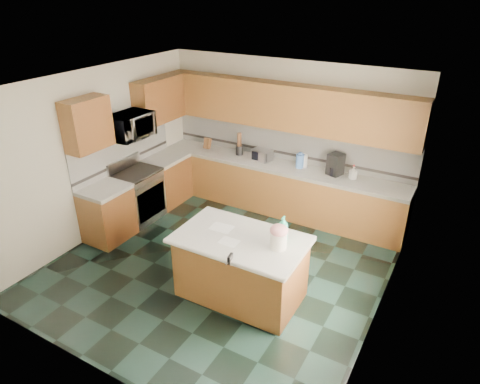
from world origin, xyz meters
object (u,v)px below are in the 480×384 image
Objects in this scene: toaster_oven at (262,155)px; knife_block at (207,143)px; island_top at (241,239)px; treat_jar at (279,240)px; coffee_maker at (336,164)px; island_base at (241,269)px; soap_bottle_island at (283,228)px.

knife_block is at bearing -166.14° from toaster_oven.
island_top is 4.85× the size of toaster_oven.
coffee_maker is at bearing 107.25° from treat_jar.
knife_block reaches higher than island_base.
coffee_maker is at bearing 80.51° from island_top.
coffee_maker is (0.40, 2.51, 0.21)m from island_top.
coffee_maker reaches higher than island_base.
soap_bottle_island is 0.90× the size of coffee_maker.
coffee_maker is (-0.09, 2.29, 0.02)m from soap_bottle_island.
soap_bottle_island is 0.96× the size of toaster_oven.
treat_jar is at bearing 2.21° from island_base.
coffee_maker reaches higher than toaster_oven.
treat_jar is at bearing 2.21° from island_top.
knife_block is at bearing 130.54° from island_top.
soap_bottle_island is (-0.03, 0.19, 0.06)m from treat_jar.
island_base is 0.84m from soap_bottle_island.
island_top is 0.56m from soap_bottle_island.
island_top is 4.54× the size of coffee_maker.
treat_jar is 3.63m from knife_block.
island_base is at bearing 26.04° from island_top.
coffee_maker is (1.36, 0.03, 0.08)m from toaster_oven.
island_top is at bearing -155.28° from soap_bottle_island.
island_base is 7.60× the size of knife_block.
toaster_oven is 1.37m from coffee_maker.
coffee_maker reaches higher than treat_jar.
soap_bottle_island reaches higher than island_top.
island_top is 8.08× the size of knife_block.
island_base is at bearing -54.82° from toaster_oven.
soap_bottle_island reaches higher than island_base.
toaster_oven is (1.19, 0.00, -0.00)m from knife_block.
treat_jar is at bearing -81.25° from soap_bottle_island.
treat_jar is 2.86m from toaster_oven.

